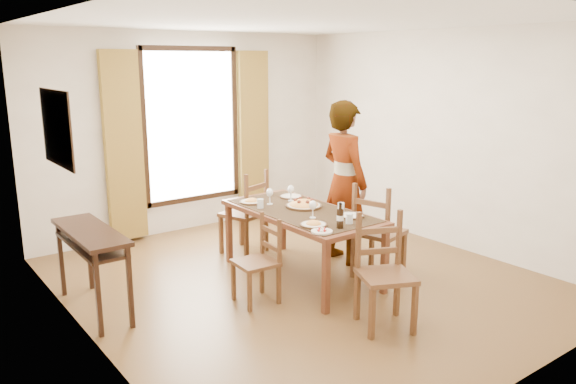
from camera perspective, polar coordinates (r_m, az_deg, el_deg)
ground at (r=6.14m, az=1.47°, el=-8.95°), size 5.00×5.00×0.00m
room_shell at (r=5.83m, az=0.73°, el=5.59°), size 4.60×5.10×2.74m
console_table at (r=5.52m, az=-19.41°, el=-4.78°), size 0.38×1.20×0.80m
dining_table at (r=6.03m, az=1.36°, el=-2.44°), size 0.90×1.85×0.76m
chair_west at (r=5.51m, az=-3.02°, el=-7.21°), size 0.40×0.40×0.85m
chair_north at (r=6.86m, az=-4.30°, el=-2.33°), size 0.58×0.58×1.04m
chair_south at (r=5.06m, az=9.77°, el=-8.35°), size 0.60×0.60×1.02m
chair_east at (r=6.15m, az=9.10°, el=-4.23°), size 0.57×0.57×1.06m
man at (r=6.52m, az=5.74°, el=1.00°), size 0.73×0.52×1.89m
plate_sw at (r=5.44m, az=2.62°, el=-3.17°), size 0.27×0.27×0.05m
plate_se at (r=5.78m, az=6.44°, el=-2.26°), size 0.27×0.27×0.05m
plate_nw at (r=6.32m, az=-3.74°, el=-0.85°), size 0.27×0.27×0.05m
plate_ne at (r=6.55m, az=0.31°, el=-0.32°), size 0.27×0.27×0.05m
pasta_platter at (r=6.11m, az=1.62°, el=-1.09°), size 0.40×0.40×0.10m
caprese_plate at (r=5.25m, az=3.46°, el=-3.89°), size 0.20×0.20×0.04m
wine_glass_a at (r=5.69m, az=2.53°, el=-1.76°), size 0.08×0.08×0.18m
wine_glass_b at (r=6.37m, az=0.29°, el=-0.11°), size 0.08×0.08×0.18m
wine_glass_c at (r=6.22m, az=-1.87°, el=-0.44°), size 0.08×0.08×0.18m
tumbler_a at (r=5.94m, az=5.41°, el=-1.57°), size 0.07×0.07×0.10m
tumbler_b at (r=6.08m, az=-2.83°, el=-1.17°), size 0.07×0.07×0.10m
tumbler_c at (r=5.54m, az=6.25°, el=-2.70°), size 0.07×0.07×0.10m
wine_bottle at (r=5.37m, az=5.32°, el=-2.38°), size 0.07×0.07×0.25m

